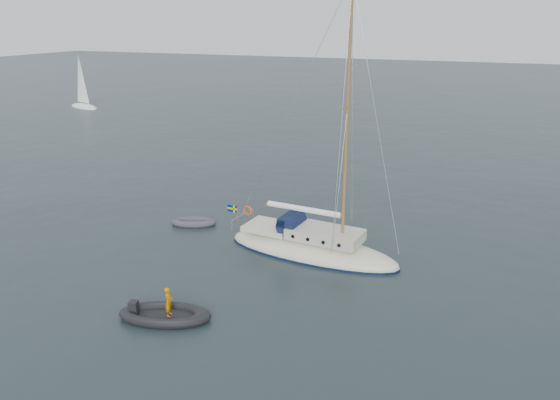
% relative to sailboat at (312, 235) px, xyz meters
% --- Properties ---
extents(ground, '(300.00, 300.00, 0.00)m').
position_rel_sailboat_xyz_m(ground, '(0.61, -1.48, -1.15)').
color(ground, black).
rests_on(ground, ground).
extents(sailboat, '(10.66, 3.19, 15.19)m').
position_rel_sailboat_xyz_m(sailboat, '(0.00, 0.00, 0.00)').
color(sailboat, beige).
rests_on(sailboat, ground).
extents(dinghy, '(2.91, 1.32, 0.42)m').
position_rel_sailboat_xyz_m(dinghy, '(-8.53, 1.40, -0.97)').
color(dinghy, '#444449').
rests_on(dinghy, ground).
extents(rib, '(4.16, 1.89, 1.58)m').
position_rel_sailboat_xyz_m(rib, '(-3.73, -9.11, -0.90)').
color(rib, black).
rests_on(rib, ground).
extents(distant_yacht_a, '(6.38, 3.41, 8.46)m').
position_rel_sailboat_xyz_m(distant_yacht_a, '(-48.26, 36.70, 2.47)').
color(distant_yacht_a, white).
rests_on(distant_yacht_a, ground).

